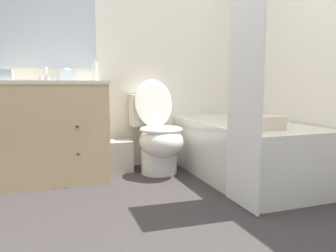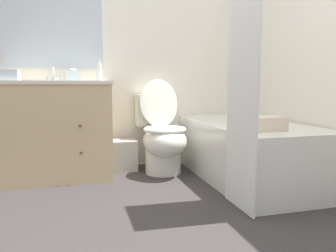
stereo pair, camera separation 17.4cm
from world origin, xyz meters
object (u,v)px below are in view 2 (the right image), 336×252
sink_faucet (54,77)px  bath_towel_folded (262,123)px  hand_towel_folded (5,75)px  vanity_cabinet (55,129)px  soap_dispenser (99,71)px  wastebasket (124,155)px  toilet (162,137)px  tissue_box (73,76)px  bathtub (248,151)px

sink_faucet → bath_towel_folded: bearing=-37.8°
hand_towel_folded → bath_towel_folded: bearing=-23.4°
vanity_cabinet → soap_dispenser: size_ratio=5.19×
sink_faucet → wastebasket: bearing=-10.5°
vanity_cabinet → toilet: 0.97m
wastebasket → soap_dispenser: bearing=-150.5°
tissue_box → hand_towel_folded: (-0.52, -0.31, -0.01)m
vanity_cabinet → tissue_box: tissue_box is taller
bathtub → tissue_box: size_ratio=11.58×
hand_towel_folded → tissue_box: bearing=31.2°
toilet → tissue_box: size_ratio=6.59×
toilet → bathtub: (0.67, -0.41, -0.08)m
wastebasket → bath_towel_folded: bath_towel_folded is taller
vanity_cabinet → sink_faucet: (-0.00, 0.20, 0.46)m
sink_faucet → tissue_box: (0.17, -0.04, 0.01)m
bathtub → hand_towel_folded: size_ratio=7.70×
sink_faucet → bath_towel_folded: 1.90m
toilet → tissue_box: bearing=163.8°
sink_faucet → toilet: (0.96, -0.27, -0.56)m
vanity_cabinet → wastebasket: bearing=7.5°
toilet → tissue_box: 1.00m
vanity_cabinet → wastebasket: size_ratio=3.27×
tissue_box → hand_towel_folded: bearing=-148.8°
hand_towel_folded → bath_towel_folded: (1.82, -0.79, -0.35)m
tissue_box → hand_towel_folded: tissue_box is taller
bathtub → hand_towel_folded: hand_towel_folded is taller
toilet → tissue_box: tissue_box is taller
toilet → hand_towel_folded: 1.43m
sink_faucet → tissue_box: bearing=-14.7°
wastebasket → hand_towel_folded: bearing=-165.9°
vanity_cabinet → soap_dispenser: 0.64m
sink_faucet → wastebasket: sink_faucet is taller
vanity_cabinet → bathtub: (1.63, -0.49, -0.19)m
toilet → bath_towel_folded: size_ratio=2.98×
toilet → soap_dispenser: 0.83m
vanity_cabinet → bath_towel_folded: (1.48, -0.95, 0.11)m
bathtub → wastebasket: 1.17m
wastebasket → hand_towel_folded: size_ratio=1.48×
tissue_box → soap_dispenser: 0.30m
vanity_cabinet → bath_towel_folded: bearing=-32.8°
vanity_cabinet → sink_faucet: sink_faucet is taller
soap_dispenser → sink_faucet: bearing=148.4°
soap_dispenser → tissue_box: bearing=138.4°
tissue_box → toilet: bearing=-16.2°
bath_towel_folded → hand_towel_folded: bearing=156.6°
soap_dispenser → bath_towel_folded: soap_dispenser is taller
bathtub → wastebasket: (-1.01, 0.57, -0.11)m
vanity_cabinet → toilet: toilet is taller
bathtub → hand_towel_folded: 2.10m
bathtub → soap_dispenser: bearing=160.1°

